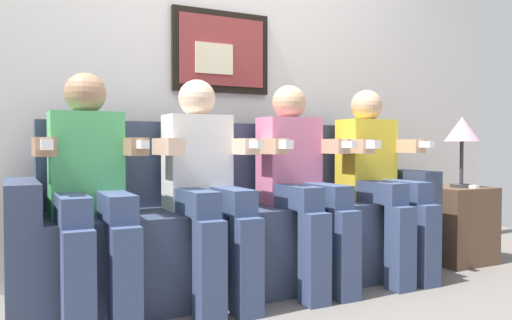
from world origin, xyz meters
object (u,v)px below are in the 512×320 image
at_px(person_right_center, 300,177).
at_px(table_lamp, 462,132).
at_px(person_left_center, 206,180).
at_px(spare_remote_on_table, 469,186).
at_px(couch, 241,230).
at_px(side_table_right, 455,224).
at_px(person_leftmost, 90,184).
at_px(person_rightmost, 379,174).

height_order(person_right_center, table_lamp, person_right_center).
distance_m(person_left_center, spare_remote_on_table, 1.80).
xyz_separation_m(couch, person_right_center, (0.27, -0.17, 0.29)).
distance_m(person_left_center, person_right_center, 0.55).
bearing_deg(person_left_center, person_right_center, -0.05).
bearing_deg(side_table_right, couch, 175.95).
xyz_separation_m(person_left_center, table_lamp, (1.79, 0.01, 0.25)).
xyz_separation_m(couch, person_left_center, (-0.27, -0.17, 0.29)).
distance_m(couch, person_leftmost, 0.89).
height_order(couch, person_rightmost, person_rightmost).
distance_m(person_leftmost, spare_remote_on_table, 2.34).
bearing_deg(person_leftmost, side_table_right, 1.51).
xyz_separation_m(person_right_center, person_rightmost, (0.55, 0.00, 0.00)).
bearing_deg(person_leftmost, table_lamp, 0.34).
relative_size(person_left_center, person_rightmost, 1.00).
distance_m(person_left_center, side_table_right, 1.82).
relative_size(person_left_center, table_lamp, 2.41).
relative_size(person_leftmost, table_lamp, 2.41).
xyz_separation_m(person_leftmost, table_lamp, (2.34, 0.01, 0.25)).
height_order(couch, side_table_right, couch).
relative_size(couch, spare_remote_on_table, 17.92).
bearing_deg(person_rightmost, person_left_center, 179.98).
height_order(person_left_center, table_lamp, person_left_center).
height_order(person_left_center, spare_remote_on_table, person_left_center).
height_order(table_lamp, spare_remote_on_table, table_lamp).
bearing_deg(table_lamp, person_leftmost, -179.66).
bearing_deg(side_table_right, person_left_center, -178.04).
relative_size(couch, person_rightmost, 2.10).
bearing_deg(spare_remote_on_table, person_right_center, 178.06).
bearing_deg(person_rightmost, spare_remote_on_table, -3.45).
xyz_separation_m(person_rightmost, spare_remote_on_table, (0.71, -0.04, -0.10)).
relative_size(person_rightmost, side_table_right, 2.22).
height_order(couch, person_right_center, person_right_center).
bearing_deg(table_lamp, spare_remote_on_table, -83.16).
xyz_separation_m(person_leftmost, person_left_center, (0.55, 0.00, -0.00)).
relative_size(person_rightmost, table_lamp, 2.41).
distance_m(person_right_center, person_rightmost, 0.55).
distance_m(couch, spare_remote_on_table, 1.55).
xyz_separation_m(person_rightmost, table_lamp, (0.70, 0.01, 0.25)).
distance_m(person_rightmost, side_table_right, 0.78).
xyz_separation_m(person_rightmost, side_table_right, (0.70, 0.06, -0.36)).
distance_m(couch, side_table_right, 1.52).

